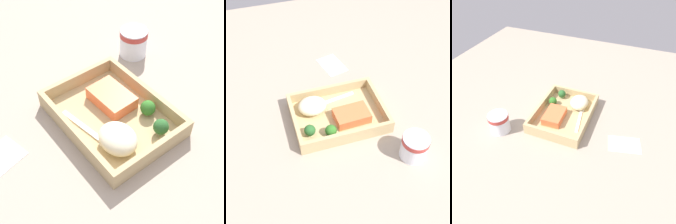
% 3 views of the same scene
% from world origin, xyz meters
% --- Properties ---
extents(ground_plane, '(1.60, 1.60, 0.02)m').
position_xyz_m(ground_plane, '(0.00, 0.00, -0.01)').
color(ground_plane, '#A29381').
extents(takeout_tray, '(0.29, 0.22, 0.01)m').
position_xyz_m(takeout_tray, '(0.00, 0.00, 0.01)').
color(takeout_tray, tan).
rests_on(takeout_tray, ground_plane).
extents(tray_rim, '(0.29, 0.22, 0.03)m').
position_xyz_m(tray_rim, '(0.00, 0.00, 0.03)').
color(tray_rim, tan).
rests_on(tray_rim, takeout_tray).
extents(salmon_fillet, '(0.11, 0.08, 0.03)m').
position_xyz_m(salmon_fillet, '(-0.04, 0.03, 0.03)').
color(salmon_fillet, '#F66E3D').
rests_on(salmon_fillet, takeout_tray).
extents(mashed_potatoes, '(0.09, 0.08, 0.05)m').
position_xyz_m(mashed_potatoes, '(0.07, -0.04, 0.04)').
color(mashed_potatoes, '#F1E5BB').
rests_on(mashed_potatoes, takeout_tray).
extents(broccoli_floret_1, '(0.03, 0.03, 0.04)m').
position_xyz_m(broccoli_floret_1, '(0.10, 0.05, 0.03)').
color(broccoli_floret_1, '#7CA267').
rests_on(broccoli_floret_1, takeout_tray).
extents(broccoli_floret_2, '(0.04, 0.04, 0.04)m').
position_xyz_m(broccoli_floret_2, '(0.04, 0.07, 0.03)').
color(broccoli_floret_2, '#8AAC65').
rests_on(broccoli_floret_2, takeout_tray).
extents(fork, '(0.16, 0.04, 0.00)m').
position_xyz_m(fork, '(0.01, -0.07, 0.01)').
color(fork, white).
rests_on(fork, takeout_tray).
extents(paper_cup, '(0.08, 0.08, 0.08)m').
position_xyz_m(paper_cup, '(-0.16, 0.20, 0.04)').
color(paper_cup, white).
rests_on(paper_cup, ground_plane).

